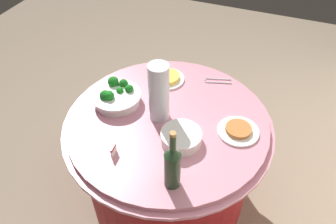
{
  "coord_description": "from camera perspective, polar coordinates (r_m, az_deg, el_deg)",
  "views": [
    {
      "loc": [
        1.18,
        0.46,
        1.99
      ],
      "look_at": [
        0.0,
        0.0,
        0.79
      ],
      "focal_mm": 34.79,
      "sensor_mm": 36.0,
      "label": 1
    }
  ],
  "objects": [
    {
      "name": "ground_plane",
      "position": [
        2.36,
        -0.0,
        -14.03
      ],
      "size": [
        6.0,
        6.0,
        0.0
      ],
      "primitive_type": "plane",
      "color": "gray"
    },
    {
      "name": "buffet_table",
      "position": [
        2.05,
        -0.0,
        -8.41
      ],
      "size": [
        1.16,
        1.16,
        0.74
      ],
      "color": "maroon",
      "rests_on": "ground_plane"
    },
    {
      "name": "broccoli_bowl",
      "position": [
        1.88,
        -9.02,
        2.73
      ],
      "size": [
        0.28,
        0.28,
        0.11
      ],
      "color": "white",
      "rests_on": "buffet_table"
    },
    {
      "name": "plate_stack",
      "position": [
        1.65,
        2.32,
        -4.43
      ],
      "size": [
        0.21,
        0.21,
        0.06
      ],
      "color": "white",
      "rests_on": "buffet_table"
    },
    {
      "name": "wine_bottle",
      "position": [
        1.41,
        0.78,
        -9.4
      ],
      "size": [
        0.07,
        0.07,
        0.34
      ],
      "color": "#243D24",
      "rests_on": "buffet_table"
    },
    {
      "name": "decorative_fruit_vase",
      "position": [
        1.69,
        -1.6,
        2.96
      ],
      "size": [
        0.11,
        0.11,
        0.34
      ],
      "color": "silver",
      "rests_on": "buffet_table"
    },
    {
      "name": "serving_tongs",
      "position": [
        2.05,
        8.57,
        5.44
      ],
      "size": [
        0.09,
        0.17,
        0.01
      ],
      "color": "silver",
      "rests_on": "buffet_table"
    },
    {
      "name": "food_plate_fried_egg",
      "position": [
        2.03,
        -0.2,
        6.02
      ],
      "size": [
        0.22,
        0.22,
        0.03
      ],
      "color": "white",
      "rests_on": "buffet_table"
    },
    {
      "name": "food_plate_peanuts",
      "position": [
        1.74,
        12.2,
        -3.15
      ],
      "size": [
        0.22,
        0.22,
        0.03
      ],
      "color": "white",
      "rests_on": "buffet_table"
    },
    {
      "name": "label_placard_front",
      "position": [
        1.89,
        -0.83,
        3.16
      ],
      "size": [
        0.05,
        0.02,
        0.05
      ],
      "color": "white",
      "rests_on": "buffet_table"
    },
    {
      "name": "label_placard_mid",
      "position": [
        1.61,
        -9.54,
        -6.58
      ],
      "size": [
        0.05,
        0.01,
        0.05
      ],
      "color": "white",
      "rests_on": "buffet_table"
    }
  ]
}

